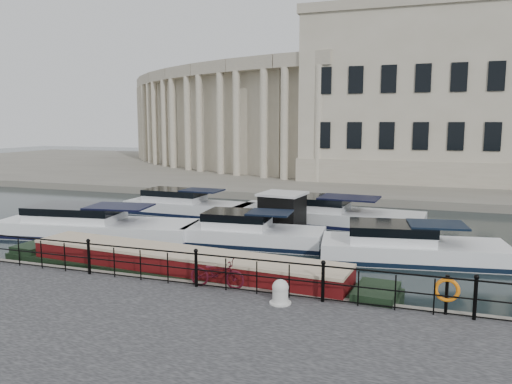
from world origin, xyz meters
TOP-DOWN VIEW (x-y plane):
  - ground_plane at (0.00, 0.00)m, footprint 160.00×160.00m
  - far_bank at (0.00, 39.00)m, footprint 120.00×42.00m
  - railing at (0.00, -2.25)m, footprint 24.14×0.14m
  - civic_building at (-1.00, 34.71)m, footprint 53.55×31.84m
  - bicycle at (0.65, -2.10)m, footprint 1.79×0.72m
  - mooring_bollard at (2.90, -2.79)m, footprint 0.63×0.63m
  - life_ring_post at (7.31, -2.17)m, footprint 0.66×0.18m
  - narrowboat at (-1.34, -0.70)m, footprint 15.04×3.17m
  - harbour_hut at (-0.22, 8.19)m, footprint 3.13×2.70m
  - cabin_cruisers at (-2.20, 7.77)m, footprint 23.99×10.93m

SIDE VIEW (x-z plane):
  - ground_plane at x=0.00m, z-range 0.00..0.00m
  - far_bank at x=0.00m, z-range 0.00..0.55m
  - narrowboat at x=-1.34m, z-range -0.41..1.14m
  - cabin_cruisers at x=-2.20m, z-range -0.63..1.36m
  - mooring_bollard at x=2.90m, z-range 0.53..1.23m
  - harbour_hut at x=-0.22m, z-range -0.14..2.04m
  - bicycle at x=0.65m, z-range 0.55..1.47m
  - railing at x=0.00m, z-range 0.59..1.81m
  - life_ring_post at x=7.31m, z-range 0.69..1.77m
  - civic_building at x=-1.00m, z-range -1.39..15.46m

